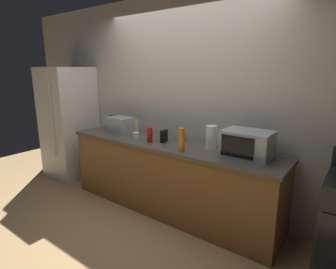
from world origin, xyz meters
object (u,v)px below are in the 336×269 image
at_px(paper_towel_roll, 211,138).
at_px(microwave, 247,144).
at_px(refrigerator, 69,123).
at_px(bottle_hand_soap, 136,127).
at_px(mug_white, 136,136).
at_px(toaster_oven, 121,125).
at_px(bottle_wine, 111,121).
at_px(cordless_phone, 164,136).
at_px(mug_black, 182,138).
at_px(bottle_hot_sauce, 150,135).
at_px(bottle_dish_soap, 182,140).

bearing_deg(paper_towel_roll, microwave, -0.31).
relative_size(refrigerator, bottle_hand_soap, 8.74).
xyz_separation_m(microwave, mug_white, (-1.40, -0.16, -0.09)).
distance_m(toaster_oven, bottle_wine, 0.38).
distance_m(cordless_phone, mug_black, 0.23).
bearing_deg(cordless_phone, mug_black, 36.83).
bearing_deg(bottle_wine, cordless_phone, -10.10).
distance_m(bottle_wine, bottle_hand_soap, 0.67).
distance_m(refrigerator, bottle_hand_soap, 1.47).
distance_m(microwave, mug_black, 0.88).
bearing_deg(toaster_oven, bottle_hot_sauce, -14.49).
bearing_deg(bottle_wine, bottle_hot_sauce, -16.79).
bearing_deg(bottle_hot_sauce, toaster_oven, 165.51).
xyz_separation_m(paper_towel_roll, bottle_hot_sauce, (-0.75, -0.17, -0.04)).
relative_size(mug_white, mug_black, 0.96).
height_order(toaster_oven, bottle_hot_sauce, toaster_oven).
distance_m(paper_towel_roll, cordless_phone, 0.62).
height_order(paper_towel_roll, mug_black, paper_towel_roll).
height_order(refrigerator, toaster_oven, refrigerator).
bearing_deg(mug_black, microwave, -6.83).
distance_m(refrigerator, toaster_oven, 1.17).
relative_size(cordless_phone, bottle_hot_sauce, 0.81).
xyz_separation_m(bottle_hand_soap, bottle_hot_sauce, (0.39, -0.18, -0.01)).
relative_size(bottle_hot_sauce, mug_black, 2.06).
distance_m(bottle_dish_soap, mug_white, 0.77).
height_order(bottle_dish_soap, bottle_hand_soap, bottle_dish_soap).
xyz_separation_m(toaster_oven, bottle_hand_soap, (0.30, 0.00, -0.00)).
distance_m(mug_white, mug_black, 0.60).
bearing_deg(bottle_hand_soap, bottle_dish_soap, -15.89).
xyz_separation_m(refrigerator, paper_towel_roll, (2.61, 0.05, 0.13)).
bearing_deg(bottle_hand_soap, paper_towel_roll, -0.64).
height_order(cordless_phone, mug_black, cordless_phone).
relative_size(bottle_dish_soap, mug_white, 3.00).
relative_size(bottle_hand_soap, mug_white, 2.39).
bearing_deg(bottle_dish_soap, bottle_hot_sauce, 171.49).
relative_size(microwave, bottle_hand_soap, 2.33).
height_order(cordless_phone, mug_white, cordless_phone).
distance_m(cordless_phone, bottle_hot_sauce, 0.17).
xyz_separation_m(toaster_oven, bottle_hot_sauce, (0.70, -0.18, -0.01)).
relative_size(bottle_hand_soap, mug_black, 2.30).
bearing_deg(bottle_hot_sauce, bottle_wine, 163.21).
bearing_deg(toaster_oven, mug_black, 5.27).
height_order(cordless_phone, bottle_hand_soap, bottle_hand_soap).
bearing_deg(mug_white, refrigerator, 175.96).
xyz_separation_m(refrigerator, bottle_dish_soap, (2.38, -0.20, 0.13)).
relative_size(refrigerator, bottle_dish_soap, 6.95).
bearing_deg(mug_white, bottle_wine, 158.92).
height_order(cordless_phone, bottle_hot_sauce, bottle_hot_sauce).
bearing_deg(refrigerator, mug_white, -4.04).
bearing_deg(mug_black, toaster_oven, -174.73).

